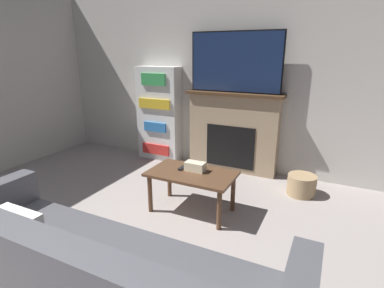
% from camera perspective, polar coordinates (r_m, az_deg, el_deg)
% --- Properties ---
extents(wall_back, '(6.85, 0.06, 2.70)m').
position_cam_1_polar(wall_back, '(4.50, 7.08, 12.34)').
color(wall_back, beige).
rests_on(wall_back, ground_plane).
extents(fireplace, '(1.42, 0.28, 1.17)m').
position_cam_1_polar(fireplace, '(4.45, 7.79, 2.28)').
color(fireplace, tan).
rests_on(fireplace, ground_plane).
extents(tv, '(1.30, 0.03, 0.82)m').
position_cam_1_polar(tv, '(4.29, 8.25, 15.14)').
color(tv, black).
rests_on(tv, fireplace).
extents(coffee_table, '(0.94, 0.54, 0.46)m').
position_cam_1_polar(coffee_table, '(3.28, -0.07, -6.51)').
color(coffee_table, brown).
rests_on(coffee_table, ground_plane).
extents(tissue_box, '(0.22, 0.12, 0.10)m').
position_cam_1_polar(tissue_box, '(3.29, 0.61, -4.30)').
color(tissue_box, beige).
rests_on(tissue_box, coffee_table).
extents(remote_control, '(0.04, 0.15, 0.02)m').
position_cam_1_polar(remote_control, '(3.36, -1.86, -4.52)').
color(remote_control, black).
rests_on(remote_control, coffee_table).
extents(bookshelf, '(0.71, 0.29, 1.50)m').
position_cam_1_polar(bookshelf, '(4.92, -6.27, 5.71)').
color(bookshelf, white).
rests_on(bookshelf, ground_plane).
extents(storage_basket, '(0.35, 0.35, 0.26)m').
position_cam_1_polar(storage_basket, '(4.01, 20.13, -7.32)').
color(storage_basket, tan).
rests_on(storage_basket, ground_plane).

